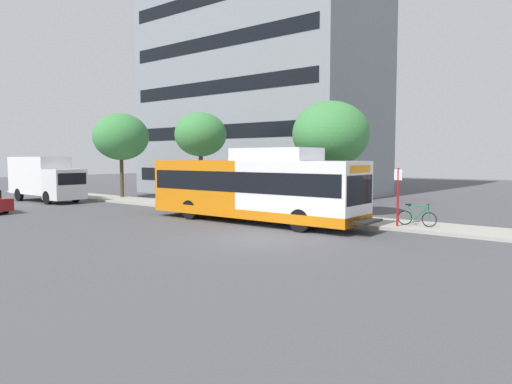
# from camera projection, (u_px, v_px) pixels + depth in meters

# --- Properties ---
(ground_plane) EXTENTS (120.00, 120.00, 0.00)m
(ground_plane) POSITION_uv_depth(u_px,v_px,m) (130.00, 223.00, 23.08)
(ground_plane) COLOR #4C4C51
(sidewalk_curb) EXTENTS (3.00, 56.00, 0.14)m
(sidewalk_curb) POSITION_uv_depth(u_px,v_px,m) (251.00, 211.00, 27.31)
(sidewalk_curb) COLOR #A8A399
(sidewalk_curb) RESTS_ON ground
(transit_bus) EXTENTS (2.58, 12.25, 3.65)m
(transit_bus) POSITION_uv_depth(u_px,v_px,m) (253.00, 188.00, 23.08)
(transit_bus) COLOR white
(transit_bus) RESTS_ON ground
(bus_stop_sign_pole) EXTENTS (0.10, 0.36, 2.60)m
(bus_stop_sign_pole) POSITION_uv_depth(u_px,v_px,m) (398.00, 192.00, 20.82)
(bus_stop_sign_pole) COLOR red
(bus_stop_sign_pole) RESTS_ON sidewalk_curb
(bicycle_parked) EXTENTS (0.52, 1.76, 1.02)m
(bicycle_parked) POSITION_uv_depth(u_px,v_px,m) (417.00, 217.00, 20.97)
(bicycle_parked) COLOR black
(bicycle_parked) RESTS_ON sidewalk_curb
(street_tree_near_stop) EXTENTS (4.10, 4.10, 6.07)m
(street_tree_near_stop) POSITION_uv_depth(u_px,v_px,m) (331.00, 134.00, 25.00)
(street_tree_near_stop) COLOR #4C3823
(street_tree_near_stop) RESTS_ON sidewalk_curb
(street_tree_mid_block) EXTENTS (3.40, 3.40, 6.03)m
(street_tree_mid_block) POSITION_uv_depth(u_px,v_px,m) (201.00, 135.00, 30.81)
(street_tree_mid_block) COLOR #4C3823
(street_tree_mid_block) RESTS_ON sidewalk_curb
(street_tree_far_block) EXTENTS (4.24, 4.24, 6.47)m
(street_tree_far_block) POSITION_uv_depth(u_px,v_px,m) (121.00, 137.00, 36.29)
(street_tree_far_block) COLOR #4C3823
(street_tree_far_block) RESTS_ON sidewalk_curb
(box_truck_background) EXTENTS (2.32, 7.01, 3.25)m
(box_truck_background) POSITION_uv_depth(u_px,v_px,m) (45.00, 178.00, 34.09)
(box_truck_background) COLOR silver
(box_truck_background) RESTS_ON ground
(lattice_comm_tower) EXTENTS (1.10, 1.10, 28.43)m
(lattice_comm_tower) POSITION_uv_depth(u_px,v_px,m) (186.00, 104.00, 55.11)
(lattice_comm_tower) COLOR #B7B7BC
(lattice_comm_tower) RESTS_ON ground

